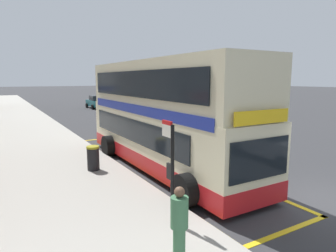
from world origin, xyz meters
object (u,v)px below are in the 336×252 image
object	(u,v)px
bus_stop_sign	(171,163)
parked_car_teal_kerbside	(97,102)
parked_car_white_ahead	(142,107)
pedestrian_waiting_near_sign	(179,223)
litter_bin	(93,158)
double_decker_bus	(162,119)

from	to	relation	value
bus_stop_sign	parked_car_teal_kerbside	xyz separation A→B (m)	(7.60, 31.16, -0.86)
parked_car_white_ahead	parked_car_teal_kerbside	xyz separation A→B (m)	(-1.98, 9.11, 0.00)
parked_car_white_ahead	pedestrian_waiting_near_sign	size ratio (longest dim) A/B	2.68
bus_stop_sign	litter_bin	world-z (taller)	bus_stop_sign
double_decker_bus	bus_stop_sign	bearing A→B (deg)	-116.94
bus_stop_sign	parked_car_teal_kerbside	bearing A→B (deg)	76.29
pedestrian_waiting_near_sign	bus_stop_sign	bearing A→B (deg)	64.58
parked_car_white_ahead	pedestrian_waiting_near_sign	distance (m)	25.77
double_decker_bus	pedestrian_waiting_near_sign	xyz separation A→B (m)	(-3.07, -6.14, -1.08)
double_decker_bus	pedestrian_waiting_near_sign	world-z (taller)	double_decker_bus
litter_bin	pedestrian_waiting_near_sign	bearing A→B (deg)	-92.66
parked_car_teal_kerbside	parked_car_white_ahead	bearing A→B (deg)	-80.56
bus_stop_sign	parked_car_teal_kerbside	size ratio (longest dim) A/B	0.61
parked_car_white_ahead	parked_car_teal_kerbside	size ratio (longest dim) A/B	1.00
parked_car_white_ahead	parked_car_teal_kerbside	bearing A→B (deg)	101.13
parked_car_teal_kerbside	bus_stop_sign	bearing A→B (deg)	-106.55
double_decker_bus	parked_car_white_ahead	xyz separation A→B (m)	(7.26, 17.46, -1.26)
parked_car_white_ahead	bus_stop_sign	bearing A→B (deg)	-114.65
parked_car_teal_kerbside	pedestrian_waiting_near_sign	world-z (taller)	pedestrian_waiting_near_sign
pedestrian_waiting_near_sign	parked_car_white_ahead	bearing A→B (deg)	66.37
pedestrian_waiting_near_sign	litter_bin	xyz separation A→B (m)	(0.32, 6.79, -0.36)
parked_car_white_ahead	parked_car_teal_kerbside	distance (m)	9.33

